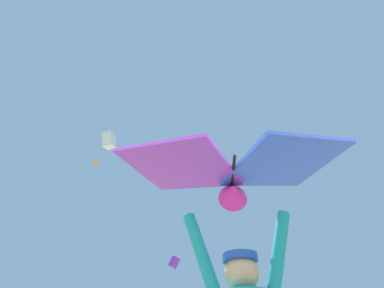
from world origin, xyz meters
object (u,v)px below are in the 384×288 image
Objects in this scene: distant_kite_white_mid_right at (109,140)px; held_stunt_kite at (232,172)px; distant_kite_purple_overhead_distant at (174,262)px; distant_kite_orange_high_right at (96,162)px.

held_stunt_kite is at bearing -81.11° from distant_kite_white_mid_right.
distant_kite_white_mid_right is (-8.14, -11.67, 5.58)m from distant_kite_purple_overhead_distant.
distant_kite_orange_high_right reaches higher than distant_kite_white_mid_right.
distant_kite_orange_high_right is 0.47× the size of distant_kite_white_mid_right.
distant_kite_white_mid_right reaches higher than distant_kite_purple_overhead_distant.
distant_kite_orange_high_right reaches higher than distant_kite_purple_overhead_distant.
held_stunt_kite is 21.20m from distant_kite_white_mid_right.
distant_kite_orange_high_right is 14.85m from distant_kite_purple_overhead_distant.
distant_kite_orange_high_right is 0.53× the size of distant_kite_purple_overhead_distant.
distant_kite_purple_overhead_distant is (5.54, 28.32, 7.27)m from held_stunt_kite.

